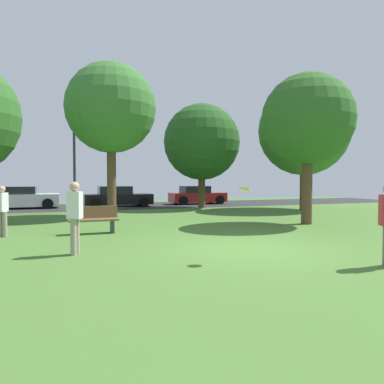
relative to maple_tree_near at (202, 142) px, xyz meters
The scene contains 14 objects.
ground_plane 13.83m from the maple_tree_near, 106.67° to the right, with size 44.00×44.00×0.00m, color #47702D.
road_strip 6.52m from the maple_tree_near, 138.48° to the left, with size 44.00×6.40×0.01m, color #28282B.
maple_tree_near is the anchor object (origin of this frame).
oak_tree_left 6.16m from the maple_tree_near, 30.45° to the right, with size 5.33×5.33×7.38m.
oak_tree_center 8.93m from the maple_tree_near, 83.72° to the right, with size 3.64×3.64×6.03m.
maple_tree_far 6.84m from the maple_tree_near, 152.40° to the right, with size 4.33×4.33×7.41m.
person_catcher 14.58m from the maple_tree_near, 124.17° to the right, with size 0.39×0.35×1.74m.
person_bystander 13.38m from the maple_tree_near, 140.56° to the right, with size 0.35×0.39×1.59m.
frisbee_disc 14.73m from the maple_tree_near, 108.24° to the right, with size 0.34×0.34×0.09m.
parked_car_white 11.72m from the maple_tree_near, 161.71° to the left, with size 4.35×2.12×1.36m.
parked_car_black 6.68m from the maple_tree_near, 147.03° to the left, with size 4.39×2.01×1.35m.
parked_car_red 5.16m from the maple_tree_near, 73.28° to the left, with size 4.04×1.96×1.32m.
park_bench 11.78m from the maple_tree_near, 130.66° to the right, with size 1.60×0.45×0.90m.
street_lamp_post 7.83m from the maple_tree_near, behind, with size 0.14×0.14×4.50m, color #2D2D33.
Camera 1 is at (-4.51, -7.94, 1.79)m, focal length 33.10 mm.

